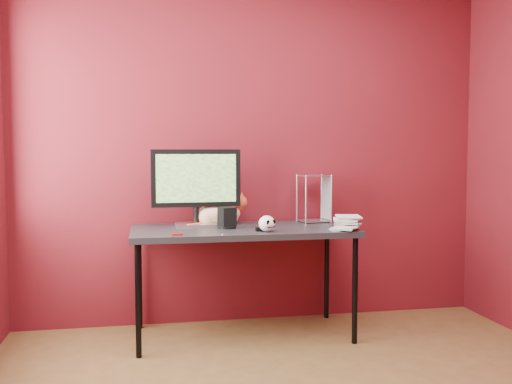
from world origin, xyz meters
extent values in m
cube|color=#5B1119|center=(0.00, 1.75, 1.30)|extent=(3.50, 0.02, 2.60)
cube|color=black|center=(-0.15, 1.37, 0.73)|extent=(1.50, 0.70, 0.04)
cylinder|color=black|center=(-0.85, 1.07, 0.35)|extent=(0.04, 0.04, 0.71)
cylinder|color=black|center=(0.55, 1.07, 0.35)|extent=(0.04, 0.04, 0.71)
cylinder|color=black|center=(-0.85, 1.67, 0.35)|extent=(0.04, 0.04, 0.71)
cylinder|color=black|center=(0.55, 1.67, 0.35)|extent=(0.04, 0.04, 0.71)
cube|color=silver|center=(-0.45, 1.50, 0.76)|extent=(0.29, 0.21, 0.02)
cylinder|color=black|center=(-0.45, 1.50, 0.83)|extent=(0.04, 0.04, 0.12)
cube|color=black|center=(-0.45, 1.50, 1.09)|extent=(0.62, 0.06, 0.40)
cube|color=#245516|center=(-0.45, 1.50, 1.09)|extent=(0.55, 0.03, 0.33)
ellipsoid|color=orange|center=(-0.29, 1.57, 0.83)|extent=(0.36, 0.26, 0.16)
ellipsoid|color=orange|center=(-0.38, 1.54, 0.81)|extent=(0.19, 0.18, 0.13)
sphere|color=white|center=(-0.20, 1.59, 0.80)|extent=(0.11, 0.11, 0.11)
sphere|color=#E0562B|center=(-0.13, 1.61, 0.91)|extent=(0.11, 0.11, 0.11)
cone|color=#E0562B|center=(-0.12, 1.59, 0.96)|extent=(0.03, 0.03, 0.04)
cone|color=#E0562B|center=(-0.13, 1.64, 0.96)|extent=(0.03, 0.03, 0.04)
cylinder|color=#B3260B|center=(-0.14, 1.61, 0.86)|extent=(0.08, 0.08, 0.01)
cylinder|color=#E0562B|center=(-0.45, 1.47, 0.76)|extent=(0.15, 0.14, 0.03)
ellipsoid|color=white|center=(-0.03, 1.14, 0.80)|extent=(0.11, 0.11, 0.10)
ellipsoid|color=black|center=(-0.05, 1.10, 0.82)|extent=(0.03, 0.02, 0.03)
ellipsoid|color=black|center=(-0.01, 1.10, 0.82)|extent=(0.03, 0.02, 0.03)
cube|color=black|center=(-0.03, 1.10, 0.79)|extent=(0.06, 0.03, 0.01)
cylinder|color=black|center=(-0.26, 1.36, 0.76)|extent=(0.12, 0.12, 0.02)
cube|color=black|center=(-0.26, 1.36, 0.83)|extent=(0.13, 0.12, 0.12)
imported|color=beige|center=(0.45, 1.19, 0.85)|extent=(0.25, 0.26, 0.21)
imported|color=beige|center=(0.45, 1.19, 1.06)|extent=(0.24, 0.26, 0.21)
imported|color=beige|center=(0.45, 1.19, 1.27)|extent=(0.22, 0.25, 0.21)
imported|color=beige|center=(0.45, 1.19, 1.48)|extent=(0.21, 0.24, 0.21)
imported|color=beige|center=(0.45, 1.19, 1.68)|extent=(0.19, 0.23, 0.21)
cylinder|color=silver|center=(0.32, 1.51, 0.93)|extent=(0.01, 0.01, 0.35)
cylinder|color=silver|center=(0.52, 1.51, 0.93)|extent=(0.01, 0.01, 0.35)
cylinder|color=silver|center=(0.32, 1.67, 0.93)|extent=(0.01, 0.01, 0.35)
cylinder|color=silver|center=(0.52, 1.67, 0.93)|extent=(0.01, 0.01, 0.35)
cube|color=silver|center=(0.42, 1.59, 0.76)|extent=(0.22, 0.19, 0.01)
cube|color=silver|center=(0.42, 1.59, 1.09)|extent=(0.22, 0.19, 0.01)
cube|color=#AE0D12|center=(-0.61, 1.08, 0.76)|extent=(0.07, 0.03, 0.01)
cube|color=black|center=(-0.07, 1.18, 0.76)|extent=(0.05, 0.04, 0.03)
cylinder|color=silver|center=(-0.32, 1.08, 0.75)|extent=(0.04, 0.04, 0.00)
camera|label=1|loc=(-0.79, -2.44, 1.26)|focal=40.00mm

